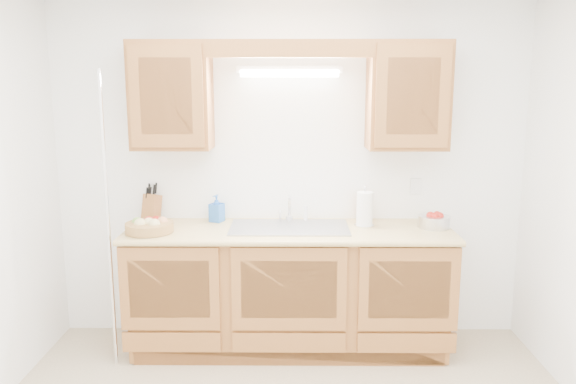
{
  "coord_description": "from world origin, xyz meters",
  "views": [
    {
      "loc": [
        0.02,
        -2.66,
        1.9
      ],
      "look_at": [
        -0.01,
        0.85,
        1.23
      ],
      "focal_mm": 35.0,
      "sensor_mm": 36.0,
      "label": 1
    }
  ],
  "objects_px": {
    "fruit_basket": "(149,226)",
    "knife_block": "(152,207)",
    "paper_towel": "(365,209)",
    "apple_bowl": "(434,221)"
  },
  "relations": [
    {
      "from": "fruit_basket",
      "to": "knife_block",
      "type": "xyz_separation_m",
      "value": [
        -0.07,
        0.34,
        0.06
      ]
    },
    {
      "from": "paper_towel",
      "to": "apple_bowl",
      "type": "xyz_separation_m",
      "value": [
        0.49,
        -0.04,
        -0.07
      ]
    },
    {
      "from": "knife_block",
      "to": "paper_towel",
      "type": "bearing_deg",
      "value": 10.12
    },
    {
      "from": "fruit_basket",
      "to": "knife_block",
      "type": "height_order",
      "value": "knife_block"
    },
    {
      "from": "fruit_basket",
      "to": "apple_bowl",
      "type": "bearing_deg",
      "value": 4.1
    },
    {
      "from": "fruit_basket",
      "to": "apple_bowl",
      "type": "relative_size",
      "value": 1.44
    },
    {
      "from": "paper_towel",
      "to": "fruit_basket",
      "type": "bearing_deg",
      "value": -173.03
    },
    {
      "from": "fruit_basket",
      "to": "paper_towel",
      "type": "bearing_deg",
      "value": 6.97
    },
    {
      "from": "knife_block",
      "to": "paper_towel",
      "type": "relative_size",
      "value": 0.98
    },
    {
      "from": "fruit_basket",
      "to": "knife_block",
      "type": "distance_m",
      "value": 0.35
    }
  ]
}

